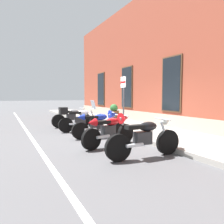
% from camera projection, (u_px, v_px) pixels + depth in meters
% --- Properties ---
extents(ground_plane, '(140.00, 140.00, 0.00)m').
position_uv_depth(ground_plane, '(120.00, 135.00, 8.35)').
color(ground_plane, '#4C4C4F').
extents(sidewalk, '(28.96, 2.71, 0.15)m').
position_uv_depth(sidewalk, '(147.00, 131.00, 8.97)').
color(sidewalk, gray).
rests_on(sidewalk, ground_plane).
extents(lane_stripe, '(28.96, 0.12, 0.01)m').
position_uv_depth(lane_stripe, '(35.00, 143.00, 6.87)').
color(lane_stripe, silver).
rests_on(lane_stripe, ground_plane).
extents(motorcycle_grey_naked, '(0.62, 2.05, 0.96)m').
position_uv_depth(motorcycle_grey_naked, '(72.00, 117.00, 10.55)').
color(motorcycle_grey_naked, black).
rests_on(motorcycle_grey_naked, ground_plane).
extents(motorcycle_silver_touring, '(0.62, 2.02, 1.37)m').
position_uv_depth(motorcycle_silver_touring, '(79.00, 119.00, 9.14)').
color(motorcycle_silver_touring, black).
rests_on(motorcycle_silver_touring, ground_plane).
extents(motorcycle_blue_sport, '(0.62, 2.02, 1.03)m').
position_uv_depth(motorcycle_blue_sport, '(100.00, 123.00, 7.80)').
color(motorcycle_blue_sport, black).
rests_on(motorcycle_blue_sport, ground_plane).
extents(motorcycle_red_sport, '(0.73, 2.00, 1.02)m').
position_uv_depth(motorcycle_red_sport, '(112.00, 128.00, 6.49)').
color(motorcycle_red_sport, black).
rests_on(motorcycle_red_sport, ground_plane).
extents(motorcycle_black_naked, '(0.62, 2.15, 0.98)m').
position_uv_depth(motorcycle_black_naked, '(145.00, 139.00, 5.25)').
color(motorcycle_black_naked, black).
rests_on(motorcycle_black_naked, ground_plane).
extents(parking_sign, '(0.36, 0.07, 2.24)m').
position_uv_depth(parking_sign, '(123.00, 95.00, 8.66)').
color(parking_sign, '#4C4C51').
rests_on(parking_sign, sidewalk).
extents(barrel_planter, '(0.57, 0.57, 1.01)m').
position_uv_depth(barrel_planter, '(114.00, 115.00, 10.66)').
color(barrel_planter, brown).
rests_on(barrel_planter, sidewalk).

